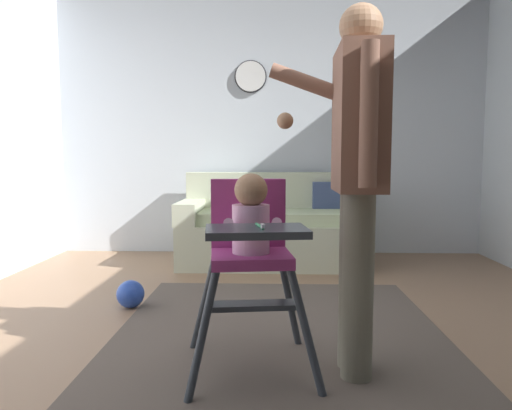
{
  "coord_description": "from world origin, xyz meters",
  "views": [
    {
      "loc": [
        0.03,
        -2.26,
        0.98
      ],
      "look_at": [
        -0.05,
        0.04,
        0.76
      ],
      "focal_mm": 32.87,
      "sensor_mm": 36.0,
      "label": 1
    }
  ],
  "objects_px": {
    "toy_ball": "(130,294)",
    "couch": "(273,228)",
    "wall_clock": "(251,77)",
    "adult_standing": "(357,170)",
    "high_chair": "(251,236)"
  },
  "relations": [
    {
      "from": "couch",
      "to": "toy_ball",
      "type": "height_order",
      "value": "couch"
    },
    {
      "from": "adult_standing",
      "to": "high_chair",
      "type": "bearing_deg",
      "value": -0.09
    },
    {
      "from": "high_chair",
      "to": "adult_standing",
      "type": "relative_size",
      "value": 0.56
    },
    {
      "from": "toy_ball",
      "to": "high_chair",
      "type": "bearing_deg",
      "value": -46.86
    },
    {
      "from": "toy_ball",
      "to": "couch",
      "type": "bearing_deg",
      "value": 56.31
    },
    {
      "from": "couch",
      "to": "adult_standing",
      "type": "bearing_deg",
      "value": 8.8
    },
    {
      "from": "toy_ball",
      "to": "wall_clock",
      "type": "bearing_deg",
      "value": 69.42
    },
    {
      "from": "adult_standing",
      "to": "wall_clock",
      "type": "height_order",
      "value": "wall_clock"
    },
    {
      "from": "wall_clock",
      "to": "toy_ball",
      "type": "bearing_deg",
      "value": -110.58
    },
    {
      "from": "adult_standing",
      "to": "wall_clock",
      "type": "bearing_deg",
      "value": -76.45
    },
    {
      "from": "high_chair",
      "to": "couch",
      "type": "bearing_deg",
      "value": 170.01
    },
    {
      "from": "high_chair",
      "to": "toy_ball",
      "type": "xyz_separation_m",
      "value": [
        -0.85,
        0.9,
        -0.54
      ]
    },
    {
      "from": "couch",
      "to": "wall_clock",
      "type": "xyz_separation_m",
      "value": [
        -0.24,
        0.48,
        1.51
      ]
    },
    {
      "from": "couch",
      "to": "toy_ball",
      "type": "distance_m",
      "value": 1.74
    },
    {
      "from": "adult_standing",
      "to": "wall_clock",
      "type": "distance_m",
      "value": 3.03
    }
  ]
}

